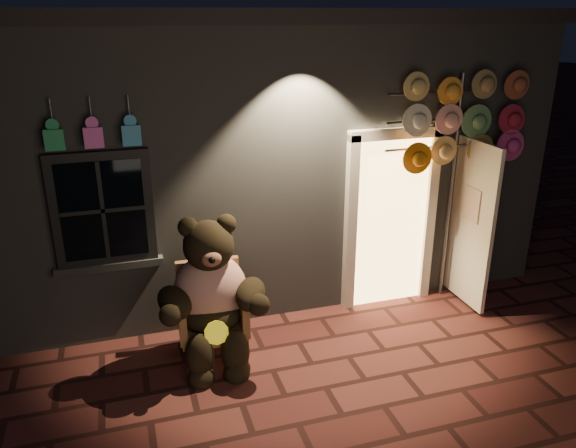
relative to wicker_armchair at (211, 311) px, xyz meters
name	(u,v)px	position (x,y,z in m)	size (l,w,h in m)	color
ground	(326,388)	(0.94, -0.93, -0.50)	(60.00, 60.00, 0.00)	#5D2923
shop_building	(234,132)	(0.94, 3.06, 1.24)	(7.30, 5.95, 3.51)	slate
wicker_armchair	(211,311)	(0.00, 0.00, 0.00)	(0.73, 0.66, 1.00)	#A96F41
teddy_bear	(212,296)	(-0.01, -0.13, 0.24)	(1.19, 0.95, 1.64)	#B33113
hat_rack	(464,122)	(3.05, 0.35, 1.74)	(1.73, 0.22, 2.81)	#59595E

